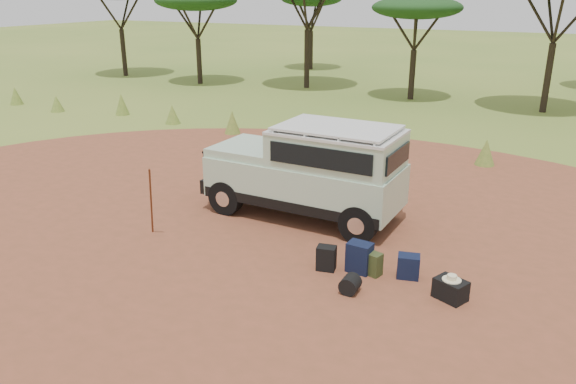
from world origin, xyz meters
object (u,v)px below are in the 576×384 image
at_px(backpack_olive, 373,264).
at_px(hard_case, 451,290).
at_px(safari_vehicle, 310,173).
at_px(backpack_navy, 359,257).
at_px(walking_staff, 151,202).
at_px(duffel_navy, 408,266).
at_px(backpack_black, 326,258).

distance_m(backpack_olive, hard_case, 1.51).
xyz_separation_m(safari_vehicle, backpack_olive, (2.26, -2.08, -0.86)).
relative_size(safari_vehicle, backpack_navy, 7.97).
height_order(safari_vehicle, backpack_navy, safari_vehicle).
relative_size(walking_staff, backpack_olive, 3.76).
bearing_deg(walking_staff, hard_case, -44.24).
height_order(backpack_olive, duffel_navy, duffel_navy).
bearing_deg(safari_vehicle, backpack_navy, -44.74).
height_order(safari_vehicle, duffel_navy, safari_vehicle).
bearing_deg(walking_staff, safari_vehicle, -1.01).
bearing_deg(backpack_black, duffel_navy, 4.74).
bearing_deg(hard_case, backpack_olive, -165.29).
xyz_separation_m(backpack_navy, backpack_olive, (0.26, -0.01, -0.07)).
bearing_deg(hard_case, safari_vehicle, 172.04).
bearing_deg(walking_staff, backpack_olive, -40.67).
distance_m(backpack_black, hard_case, 2.34).
relative_size(backpack_black, hard_case, 0.92).
relative_size(walking_staff, duffel_navy, 3.73).
distance_m(backpack_black, backpack_navy, 0.63).
xyz_separation_m(walking_staff, backpack_navy, (4.52, 0.50, -0.51)).
height_order(walking_staff, backpack_olive, walking_staff).
xyz_separation_m(backpack_black, hard_case, (2.34, -0.03, -0.06)).
bearing_deg(safari_vehicle, walking_staff, -132.99).
xyz_separation_m(backpack_black, backpack_navy, (0.59, 0.21, 0.05)).
distance_m(safari_vehicle, hard_case, 4.49).
bearing_deg(backpack_navy, duffel_navy, 17.16).
height_order(duffel_navy, hard_case, duffel_navy).
bearing_deg(backpack_olive, backpack_black, -150.64).
bearing_deg(backpack_black, backpack_olive, 3.09).
bearing_deg(walking_staff, backpack_black, -42.40).
distance_m(walking_staff, duffel_navy, 5.48).
relative_size(walking_staff, hard_case, 3.20).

